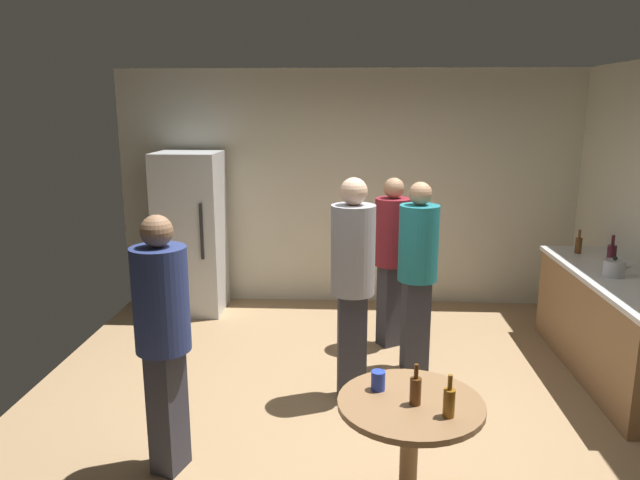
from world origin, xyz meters
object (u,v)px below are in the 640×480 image
at_px(beer_bottle_brown, 416,390).
at_px(wine_bottle_on_counter, 611,257).
at_px(person_in_navy_shirt, 163,326).
at_px(plastic_cup_blue, 378,380).
at_px(foreground_table, 410,418).
at_px(beer_bottle_on_counter, 579,245).
at_px(kettle, 614,268).
at_px(beer_bottle_amber, 449,401).
at_px(refrigerator, 191,233).
at_px(person_in_maroon_shirt, 392,249).
at_px(person_in_gray_shirt, 353,272).
at_px(person_in_teal_shirt, 418,263).

bearing_deg(beer_bottle_brown, wine_bottle_on_counter, 48.54).
bearing_deg(person_in_navy_shirt, plastic_cup_blue, 4.93).
bearing_deg(beer_bottle_brown, foreground_table, 119.60).
bearing_deg(beer_bottle_on_counter, person_in_navy_shirt, -145.47).
relative_size(kettle, wine_bottle_on_counter, 0.79).
bearing_deg(person_in_navy_shirt, beer_bottle_on_counter, 51.74).
distance_m(kettle, foreground_table, 2.70).
bearing_deg(kettle, person_in_navy_shirt, -155.76).
relative_size(foreground_table, beer_bottle_amber, 3.48).
height_order(beer_bottle_amber, plastic_cup_blue, beer_bottle_amber).
bearing_deg(foreground_table, refrigerator, 121.80).
bearing_deg(foreground_table, person_in_maroon_shirt, 88.61).
bearing_deg(person_in_maroon_shirt, refrigerator, -144.68).
xyz_separation_m(person_in_gray_shirt, person_in_maroon_shirt, (0.38, 1.09, -0.08)).
height_order(kettle, beer_bottle_brown, kettle).
height_order(beer_bottle_amber, person_in_gray_shirt, person_in_gray_shirt).
bearing_deg(foreground_table, beer_bottle_amber, -40.67).
xyz_separation_m(beer_bottle_on_counter, person_in_navy_shirt, (-3.35, -2.30, -0.01)).
height_order(beer_bottle_amber, person_in_navy_shirt, person_in_navy_shirt).
height_order(refrigerator, kettle, refrigerator).
xyz_separation_m(refrigerator, beer_bottle_brown, (2.14, -3.46, -0.08)).
distance_m(beer_bottle_brown, person_in_navy_shirt, 1.57).
bearing_deg(plastic_cup_blue, wine_bottle_on_counter, 43.65).
bearing_deg(kettle, person_in_teal_shirt, 178.03).
relative_size(wine_bottle_on_counter, plastic_cup_blue, 2.82).
bearing_deg(foreground_table, beer_bottle_on_counter, 55.48).
height_order(person_in_gray_shirt, person_in_navy_shirt, person_in_gray_shirt).
height_order(kettle, person_in_gray_shirt, person_in_gray_shirt).
distance_m(refrigerator, beer_bottle_brown, 4.07).
xyz_separation_m(foreground_table, person_in_navy_shirt, (-1.48, 0.41, 0.35)).
xyz_separation_m(refrigerator, foreground_table, (2.12, -3.42, -0.27)).
distance_m(beer_bottle_on_counter, person_in_maroon_shirt, 1.81).
bearing_deg(refrigerator, beer_bottle_amber, -57.25).
bearing_deg(wine_bottle_on_counter, person_in_gray_shirt, -162.84).
bearing_deg(person_in_maroon_shirt, plastic_cup_blue, -37.84).
bearing_deg(wine_bottle_on_counter, beer_bottle_on_counter, 95.48).
height_order(wine_bottle_on_counter, beer_bottle_on_counter, wine_bottle_on_counter).
distance_m(refrigerator, wine_bottle_on_counter, 4.25).
bearing_deg(beer_bottle_amber, person_in_gray_shirt, 107.36).
height_order(refrigerator, plastic_cup_blue, refrigerator).
bearing_deg(beer_bottle_on_counter, refrigerator, 169.88).
distance_m(kettle, beer_bottle_amber, 2.68).
relative_size(beer_bottle_amber, beer_bottle_brown, 1.00).
bearing_deg(person_in_gray_shirt, wine_bottle_on_counter, 101.22).
bearing_deg(wine_bottle_on_counter, plastic_cup_blue, -136.35).
height_order(beer_bottle_brown, person_in_navy_shirt, person_in_navy_shirt).
relative_size(plastic_cup_blue, person_in_navy_shirt, 0.07).
xyz_separation_m(plastic_cup_blue, person_in_gray_shirt, (-0.14, 1.31, 0.25)).
xyz_separation_m(wine_bottle_on_counter, plastic_cup_blue, (-2.09, -2.00, -0.23)).
height_order(wine_bottle_on_counter, plastic_cup_blue, wine_bottle_on_counter).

